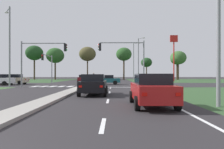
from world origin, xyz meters
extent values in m
plane|color=#282628|center=(0.00, 30.00, 0.00)|extent=(200.00, 200.00, 0.00)
cube|color=#2D4C28|center=(-25.50, 54.50, 0.00)|extent=(35.00, 35.00, 0.01)
cube|color=#2D4C28|center=(25.50, 54.50, 0.00)|extent=(35.00, 35.00, 0.01)
cube|color=gray|center=(0.00, 11.00, 0.07)|extent=(1.20, 22.00, 0.14)
cube|color=#ADA89E|center=(0.00, 55.00, 0.07)|extent=(1.20, 36.00, 0.14)
cube|color=silver|center=(3.50, 3.32, 0.01)|extent=(0.14, 2.00, 0.01)
cube|color=silver|center=(3.50, 9.32, 0.01)|extent=(0.14, 2.00, 0.01)
cube|color=silver|center=(3.50, 15.32, 0.01)|extent=(0.14, 2.00, 0.01)
cube|color=silver|center=(3.50, 21.32, 0.01)|extent=(0.14, 2.00, 0.01)
cube|color=silver|center=(6.85, 12.00, 0.01)|extent=(0.14, 24.00, 0.01)
cube|color=silver|center=(3.80, 23.00, 0.01)|extent=(6.40, 0.50, 0.01)
cube|color=silver|center=(-6.40, 24.80, 0.01)|extent=(0.70, 2.80, 0.01)
cube|color=silver|center=(-5.25, 24.80, 0.01)|extent=(0.70, 2.80, 0.01)
cube|color=silver|center=(-4.10, 24.80, 0.01)|extent=(0.70, 2.80, 0.01)
cube|color=silver|center=(-2.95, 24.80, 0.01)|extent=(0.70, 2.80, 0.01)
cube|color=silver|center=(-1.80, 24.80, 0.01)|extent=(0.70, 2.80, 0.01)
cylinder|color=black|center=(-11.52, 28.68, 0.32)|extent=(0.64, 0.22, 0.64)
cylinder|color=black|center=(-11.52, 26.95, 0.32)|extent=(0.64, 0.22, 0.64)
cube|color=black|center=(2.33, 13.17, 0.69)|extent=(1.84, 4.30, 0.75)
cube|color=black|center=(2.33, 13.02, 1.33)|extent=(1.62, 1.98, 0.52)
cube|color=red|center=(1.63, 11.00, 0.77)|extent=(0.20, 0.04, 0.14)
cube|color=red|center=(3.02, 11.00, 0.77)|extent=(0.20, 0.04, 0.14)
cylinder|color=black|center=(1.41, 14.54, 0.32)|extent=(0.22, 0.64, 0.64)
cylinder|color=black|center=(3.24, 14.54, 0.32)|extent=(0.22, 0.64, 0.64)
cylinder|color=black|center=(1.41, 11.79, 0.32)|extent=(0.22, 0.64, 0.64)
cylinder|color=black|center=(3.24, 11.79, 0.32)|extent=(0.22, 0.64, 0.64)
cube|color=#19565B|center=(2.70, 30.44, 0.64)|extent=(4.39, 1.86, 0.65)
cube|color=black|center=(2.85, 30.44, 1.23)|extent=(2.02, 1.64, 0.52)
cube|color=red|center=(4.92, 29.73, 0.71)|extent=(0.04, 0.20, 0.14)
cube|color=red|center=(4.92, 31.15, 0.71)|extent=(0.04, 0.20, 0.14)
cylinder|color=black|center=(1.30, 29.51, 0.32)|extent=(0.64, 0.22, 0.64)
cylinder|color=black|center=(1.30, 31.37, 0.32)|extent=(0.64, 0.22, 0.64)
cylinder|color=black|center=(4.11, 29.51, 0.32)|extent=(0.64, 0.22, 0.64)
cylinder|color=black|center=(4.11, 31.37, 0.32)|extent=(0.64, 0.22, 0.64)
cube|color=#161E47|center=(-2.24, 46.95, 0.69)|extent=(1.81, 4.29, 0.74)
cube|color=black|center=(-2.24, 47.10, 1.32)|extent=(1.59, 1.97, 0.52)
cube|color=red|center=(-1.55, 49.11, 0.77)|extent=(0.20, 0.04, 0.14)
cube|color=red|center=(-2.92, 49.11, 0.77)|extent=(0.20, 0.04, 0.14)
cylinder|color=black|center=(-1.33, 45.58, 0.32)|extent=(0.22, 0.64, 0.64)
cylinder|color=black|center=(-3.14, 45.58, 0.32)|extent=(0.22, 0.64, 0.64)
cylinder|color=black|center=(-1.33, 48.32, 0.32)|extent=(0.22, 0.64, 0.64)
cylinder|color=black|center=(-3.14, 48.32, 0.32)|extent=(0.22, 0.64, 0.64)
cube|color=maroon|center=(-2.43, 41.33, 0.66)|extent=(1.73, 4.23, 0.68)
cube|color=black|center=(-2.43, 41.48, 1.26)|extent=(1.53, 1.95, 0.52)
cube|color=red|center=(-1.77, 43.46, 0.73)|extent=(0.20, 0.04, 0.14)
cube|color=red|center=(-3.08, 43.46, 0.73)|extent=(0.20, 0.04, 0.14)
cylinder|color=black|center=(-1.56, 39.98, 0.32)|extent=(0.22, 0.64, 0.64)
cylinder|color=black|center=(-3.29, 39.98, 0.32)|extent=(0.22, 0.64, 0.64)
cylinder|color=black|center=(-1.56, 42.68, 0.32)|extent=(0.22, 0.64, 0.64)
cylinder|color=black|center=(-3.29, 42.68, 0.32)|extent=(0.22, 0.64, 0.64)
cube|color=#BCAD8E|center=(-11.91, 30.49, 0.71)|extent=(4.37, 1.79, 0.78)
cube|color=black|center=(-11.76, 30.49, 1.36)|extent=(2.01, 1.58, 0.52)
cube|color=red|center=(-9.70, 29.81, 0.79)|extent=(0.04, 0.20, 0.14)
cube|color=red|center=(-9.70, 31.17, 0.79)|extent=(0.04, 0.20, 0.14)
cylinder|color=black|center=(-13.31, 29.60, 0.32)|extent=(0.64, 0.22, 0.64)
cylinder|color=black|center=(-13.31, 31.39, 0.32)|extent=(0.64, 0.22, 0.64)
cylinder|color=black|center=(-10.51, 29.60, 0.32)|extent=(0.64, 0.22, 0.64)
cylinder|color=black|center=(-10.51, 31.39, 0.32)|extent=(0.64, 0.22, 0.64)
cube|color=#A31919|center=(5.72, 7.36, 0.70)|extent=(1.74, 4.33, 0.76)
cube|color=black|center=(5.72, 7.21, 1.34)|extent=(1.53, 1.99, 0.52)
cube|color=red|center=(5.06, 5.18, 0.78)|extent=(0.20, 0.04, 0.14)
cube|color=red|center=(6.38, 5.18, 0.78)|extent=(0.20, 0.04, 0.14)
cylinder|color=black|center=(4.85, 8.74, 0.32)|extent=(0.22, 0.64, 0.64)
cylinder|color=black|center=(6.59, 8.74, 0.32)|extent=(0.22, 0.64, 0.64)
cylinder|color=black|center=(4.85, 5.97, 0.32)|extent=(0.22, 0.64, 0.64)
cylinder|color=black|center=(6.59, 5.97, 0.32)|extent=(0.22, 0.64, 0.64)
cylinder|color=gray|center=(7.60, 23.40, 2.88)|extent=(0.18, 0.18, 5.77)
cylinder|color=gray|center=(4.89, 23.40, 5.52)|extent=(5.41, 0.12, 0.12)
cube|color=black|center=(2.19, 23.40, 4.99)|extent=(0.26, 0.32, 0.95)
sphere|color=red|center=(2.03, 23.40, 5.29)|extent=(0.20, 0.20, 0.20)
sphere|color=#3A2405|center=(2.03, 23.40, 4.99)|extent=(0.20, 0.20, 0.20)
sphere|color=black|center=(2.03, 23.40, 4.69)|extent=(0.20, 0.20, 0.20)
cylinder|color=gray|center=(-7.60, 36.60, 2.56)|extent=(0.18, 0.18, 5.12)
cylinder|color=gray|center=(-7.60, 33.97, 4.87)|extent=(0.12, 5.25, 0.12)
cube|color=black|center=(-7.60, 31.35, 4.35)|extent=(0.32, 0.26, 0.95)
sphere|color=red|center=(-7.60, 31.19, 4.65)|extent=(0.20, 0.20, 0.20)
sphere|color=#3A2405|center=(-7.60, 31.19, 4.35)|extent=(0.20, 0.20, 0.20)
sphere|color=black|center=(-7.60, 31.19, 4.05)|extent=(0.20, 0.20, 0.20)
cylinder|color=gray|center=(-7.60, 23.40, 2.85)|extent=(0.18, 0.18, 5.71)
cylinder|color=gray|center=(-4.88, 23.40, 5.46)|extent=(5.44, 0.12, 0.12)
cube|color=black|center=(-2.16, 23.40, 4.93)|extent=(0.26, 0.32, 0.95)
sphere|color=#360503|center=(-2.00, 23.40, 5.23)|extent=(0.20, 0.20, 0.20)
sphere|color=#3A2405|center=(-2.00, 23.40, 4.93)|extent=(0.20, 0.20, 0.20)
sphere|color=green|center=(-2.00, 23.40, 4.63)|extent=(0.20, 0.20, 0.20)
cylinder|color=gray|center=(8.90, 7.12, 5.06)|extent=(0.20, 0.20, 10.12)
cylinder|color=gray|center=(-8.90, 23.03, 4.96)|extent=(0.20, 0.20, 9.91)
cylinder|color=gray|center=(-9.55, 23.95, 9.81)|extent=(1.37, 1.91, 0.10)
ellipsoid|color=#B2B2A8|center=(-10.19, 24.88, 9.71)|extent=(0.56, 0.28, 0.20)
cylinder|color=gray|center=(8.90, 40.25, 4.46)|extent=(0.20, 0.20, 8.91)
cylinder|color=gray|center=(9.33, 39.45, 8.81)|extent=(0.94, 1.66, 0.10)
ellipsoid|color=#B2B2A8|center=(9.75, 38.64, 8.71)|extent=(0.56, 0.28, 0.20)
cylinder|color=gray|center=(8.90, 50.42, 4.69)|extent=(0.20, 0.20, 9.37)
cylinder|color=gray|center=(9.55, 49.57, 9.27)|extent=(1.37, 1.77, 0.10)
ellipsoid|color=#B2B2A8|center=(10.20, 48.71, 9.17)|extent=(0.56, 0.28, 0.20)
cylinder|color=#4C4C4C|center=(-0.25, 41.67, 0.53)|extent=(0.16, 0.16, 0.78)
cylinder|color=#232833|center=(-0.25, 41.67, 1.33)|extent=(0.34, 0.34, 0.82)
sphere|color=tan|center=(-0.25, 41.67, 1.86)|extent=(0.23, 0.23, 0.23)
cylinder|color=red|center=(18.22, 47.85, 4.65)|extent=(0.28, 0.28, 9.30)
cube|color=red|center=(18.22, 47.85, 10.10)|extent=(1.80, 0.30, 1.60)
torus|color=yellow|center=(17.82, 48.02, 10.10)|extent=(0.96, 0.16, 0.96)
torus|color=yellow|center=(18.61, 48.02, 10.10)|extent=(0.96, 0.16, 0.96)
cylinder|color=#423323|center=(-20.82, 63.70, 3.42)|extent=(0.47, 0.47, 6.83)
ellipsoid|color=#1E421E|center=(-20.82, 63.70, 8.32)|extent=(5.41, 5.41, 4.60)
cylinder|color=#423323|center=(-14.19, 63.36, 2.99)|extent=(0.46, 0.46, 5.97)
ellipsoid|color=#285123|center=(-14.19, 63.36, 7.49)|extent=(5.52, 5.52, 4.69)
cylinder|color=#423323|center=(-4.14, 63.08, 3.25)|extent=(0.39, 0.39, 6.50)
ellipsoid|color=#4C4728|center=(-4.14, 63.08, 7.93)|extent=(5.19, 5.19, 4.41)
cylinder|color=#423323|center=(6.97, 60.44, 3.16)|extent=(0.45, 0.45, 6.33)
ellipsoid|color=#285123|center=(6.97, 60.44, 7.59)|extent=(4.60, 4.60, 3.91)
cylinder|color=#423323|center=(14.51, 65.87, 2.25)|extent=(0.33, 0.33, 4.49)
ellipsoid|color=#1E421E|center=(14.51, 65.87, 5.47)|extent=(3.56, 3.56, 3.03)
cylinder|color=#423323|center=(23.18, 60.83, 2.63)|extent=(0.41, 0.41, 5.27)
ellipsoid|color=#38602D|center=(23.18, 60.83, 6.57)|extent=(4.72, 4.72, 4.01)
cylinder|color=#423323|center=(22.69, 60.44, 2.54)|extent=(0.42, 0.42, 5.08)
ellipsoid|color=#38602D|center=(22.69, 60.44, 6.14)|extent=(3.85, 3.85, 3.27)
camera|label=1|loc=(3.82, -3.30, 1.56)|focal=34.56mm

